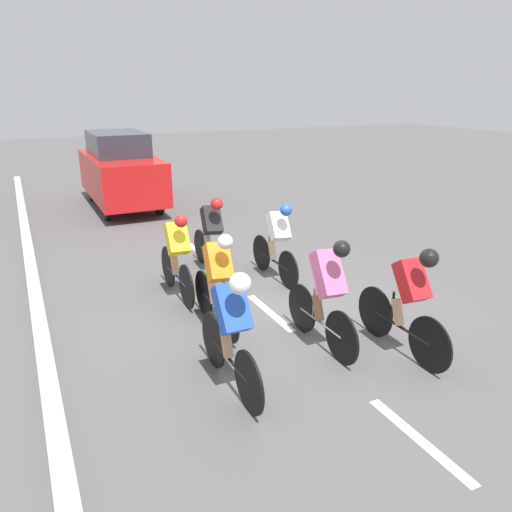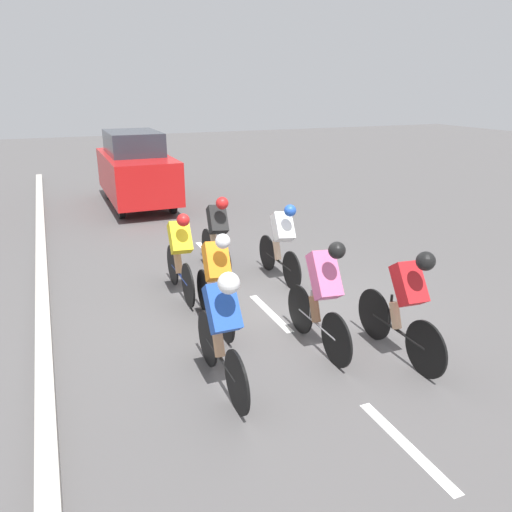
# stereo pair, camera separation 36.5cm
# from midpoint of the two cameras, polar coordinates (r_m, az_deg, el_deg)

# --- Properties ---
(ground_plane) EXTENTS (60.00, 60.00, 0.00)m
(ground_plane) POSITION_cam_midpoint_polar(r_m,az_deg,el_deg) (7.77, 2.61, -6.15)
(ground_plane) COLOR #565454
(lane_stripe_near) EXTENTS (0.12, 1.40, 0.01)m
(lane_stripe_near) POSITION_cam_midpoint_polar(r_m,az_deg,el_deg) (5.40, 18.74, -19.77)
(lane_stripe_near) COLOR white
(lane_stripe_near) RESTS_ON ground
(lane_stripe_mid) EXTENTS (0.12, 1.40, 0.01)m
(lane_stripe_mid) POSITION_cam_midpoint_polar(r_m,az_deg,el_deg) (7.66, 3.02, -6.50)
(lane_stripe_mid) COLOR white
(lane_stripe_mid) RESTS_ON ground
(lane_stripe_far) EXTENTS (0.12, 1.40, 0.01)m
(lane_stripe_far) POSITION_cam_midpoint_polar(r_m,az_deg,el_deg) (10.43, -4.57, 0.50)
(lane_stripe_far) COLOR white
(lane_stripe_far) RESTS_ON ground
(curb) EXTENTS (0.20, 28.02, 0.14)m
(curb) POSITION_cam_midpoint_polar(r_m,az_deg,el_deg) (7.01, -21.69, -9.89)
(curb) COLOR #B7B2A8
(curb) RESTS_ON ground
(cyclist_red) EXTENTS (0.34, 1.72, 1.50)m
(cyclist_red) POSITION_cam_midpoint_polar(r_m,az_deg,el_deg) (6.45, 18.32, -4.99)
(cyclist_red) COLOR black
(cyclist_red) RESTS_ON ground
(cyclist_orange) EXTENTS (0.36, 1.65, 1.47)m
(cyclist_orange) POSITION_cam_midpoint_polar(r_m,az_deg,el_deg) (6.92, -3.11, -2.62)
(cyclist_orange) COLOR black
(cyclist_orange) RESTS_ON ground
(cyclist_white) EXTENTS (0.36, 1.69, 1.43)m
(cyclist_white) POSITION_cam_midpoint_polar(r_m,az_deg,el_deg) (8.68, 4.14, 1.78)
(cyclist_white) COLOR black
(cyclist_white) RESTS_ON ground
(cyclist_blue) EXTENTS (0.32, 1.73, 1.51)m
(cyclist_blue) POSITION_cam_midpoint_polar(r_m,az_deg,el_deg) (5.50, -1.95, -8.08)
(cyclist_blue) COLOR black
(cyclist_blue) RESTS_ON ground
(cyclist_yellow) EXTENTS (0.34, 1.71, 1.45)m
(cyclist_yellow) POSITION_cam_midpoint_polar(r_m,az_deg,el_deg) (8.05, -7.39, 0.31)
(cyclist_yellow) COLOR black
(cyclist_yellow) RESTS_ON ground
(cyclist_black) EXTENTS (0.36, 1.68, 1.45)m
(cyclist_black) POSITION_cam_midpoint_polar(r_m,az_deg,el_deg) (9.10, -3.32, 2.80)
(cyclist_black) COLOR black
(cyclist_black) RESTS_ON ground
(cyclist_pink) EXTENTS (0.36, 1.65, 1.55)m
(cyclist_pink) POSITION_cam_midpoint_polar(r_m,az_deg,el_deg) (6.39, 9.21, -4.23)
(cyclist_pink) COLOR black
(cyclist_pink) RESTS_ON ground
(support_car) EXTENTS (1.70, 4.12, 2.08)m
(support_car) POSITION_cam_midpoint_polar(r_m,az_deg,el_deg) (14.66, -12.85, 9.65)
(support_car) COLOR black
(support_car) RESTS_ON ground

